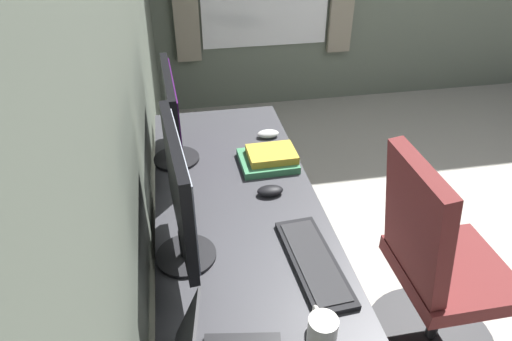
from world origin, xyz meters
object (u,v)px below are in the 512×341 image
Objects in this scene: office_chair at (434,274)px; keyboard_main at (314,262)px; monitor_secondary at (172,113)px; mouse_main at (268,134)px; book_stack_near at (269,158)px; coffee_mug at (322,331)px; monitor_primary at (180,194)px; drawer_pedestal at (234,273)px; mouse_spare at (270,191)px.

keyboard_main is at bearing 101.60° from office_chair.
mouse_main is at bearing -73.67° from monitor_secondary.
book_stack_near is 2.03× the size of coffee_mug.
monitor_secondary is at bearing 57.63° from office_chair.
book_stack_near is (-0.23, 0.04, 0.01)m from mouse_main.
monitor_primary is 0.50× the size of office_chair.
coffee_mug reaches higher than mouse_main.
monitor_primary reaches higher than office_chair.
monitor_secondary is 5.00× the size of mouse_main.
book_stack_near reaches higher than mouse_main.
coffee_mug is 0.81m from office_chair.
drawer_pedestal is at bearing 140.87° from book_stack_near.
coffee_mug is at bearing 175.37° from mouse_main.
coffee_mug is at bearing -161.25° from monitor_secondary.
monitor_primary is 0.89m from mouse_main.
monitor_primary is at bearing 74.91° from keyboard_main.
office_chair reaches higher than mouse_spare.
monitor_secondary is at bearing 29.57° from keyboard_main.
book_stack_near is at bearing -39.13° from drawer_pedestal.
monitor_primary is 1.10m from office_chair.
monitor_secondary is 0.54× the size of office_chair.
mouse_spare is (0.29, -0.34, -0.24)m from monitor_primary.
keyboard_main is 0.62m from book_stack_near.
coffee_mug is 0.12× the size of office_chair.
drawer_pedestal is at bearing -151.92° from monitor_secondary.
office_chair is (0.00, -0.96, -0.53)m from monitor_primary.
book_stack_near is at bearing 48.51° from office_chair.
monitor_secondary reaches higher than mouse_spare.
monitor_secondary is at bearing 47.14° from mouse_spare.
office_chair is (-0.51, -0.57, -0.30)m from book_stack_near.
monitor_secondary reaches higher than book_stack_near.
book_stack_near is at bearing -3.06° from coffee_mug.
book_stack_near is 0.91m from coffee_mug.
mouse_spare is 0.69m from coffee_mug.
mouse_spare reaches higher than keyboard_main.
mouse_spare is at bearing 8.59° from keyboard_main.
monitor_secondary is 1.22× the size of keyboard_main.
mouse_spare is (0.40, 0.06, 0.01)m from keyboard_main.
book_stack_near is at bearing 169.40° from mouse_main.
monitor_primary is at bearing -179.32° from monitor_secondary.
drawer_pedestal is 0.72× the size of office_chair.
drawer_pedestal is 5.78× the size of coffee_mug.
mouse_main and mouse_spare have the same top height.
office_chair is at bearing -114.97° from mouse_spare.
drawer_pedestal is 0.80m from coffee_mug.
mouse_spare is at bearing 169.09° from book_stack_near.
monitor_primary is at bearing 144.90° from drawer_pedestal.
monitor_primary is 4.00× the size of coffee_mug.
mouse_spare is at bearing -132.86° from monitor_secondary.
monitor_primary is 0.56m from coffee_mug.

